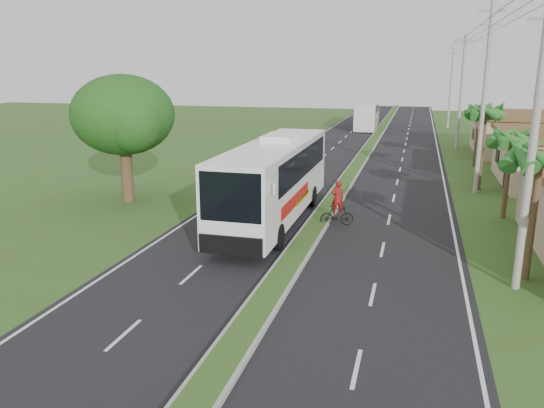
# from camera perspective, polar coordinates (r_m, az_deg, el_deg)

# --- Properties ---
(ground) EXTENTS (180.00, 180.00, 0.00)m
(ground) POSITION_cam_1_polar(r_m,az_deg,el_deg) (19.99, 0.63, -8.65)
(ground) COLOR #39531E
(ground) RESTS_ON ground
(road_asphalt) EXTENTS (14.00, 160.00, 0.02)m
(road_asphalt) POSITION_cam_1_polar(r_m,az_deg,el_deg) (38.88, 8.17, 2.63)
(road_asphalt) COLOR black
(road_asphalt) RESTS_ON ground
(median_strip) EXTENTS (1.20, 160.00, 0.18)m
(median_strip) POSITION_cam_1_polar(r_m,az_deg,el_deg) (38.86, 8.17, 2.77)
(median_strip) COLOR gray
(median_strip) RESTS_ON ground
(lane_edge_left) EXTENTS (0.12, 160.00, 0.01)m
(lane_edge_left) POSITION_cam_1_polar(r_m,az_deg,el_deg) (40.24, -1.34, 3.16)
(lane_edge_left) COLOR silver
(lane_edge_left) RESTS_ON ground
(lane_edge_right) EXTENTS (0.12, 160.00, 0.01)m
(lane_edge_right) POSITION_cam_1_polar(r_m,az_deg,el_deg) (38.65, 18.06, 1.98)
(lane_edge_right) COLOR silver
(lane_edge_right) RESTS_ON ground
(shop_far) EXTENTS (8.60, 11.60, 3.82)m
(shop_far) POSITION_cam_1_polar(r_m,az_deg,el_deg) (54.92, 25.25, 6.85)
(shop_far) COLOR tan
(shop_far) RESTS_ON ground
(palm_verge_a) EXTENTS (2.40, 2.40, 5.45)m
(palm_verge_a) POSITION_cam_1_polar(r_m,az_deg,el_deg) (21.47, 26.92, 4.57)
(palm_verge_a) COLOR #473321
(palm_verge_a) RESTS_ON ground
(palm_verge_b) EXTENTS (2.40, 2.40, 5.05)m
(palm_verge_b) POSITION_cam_1_polar(r_m,az_deg,el_deg) (30.37, 24.39, 6.55)
(palm_verge_b) COLOR #473321
(palm_verge_b) RESTS_ON ground
(palm_verge_c) EXTENTS (2.40, 2.40, 5.85)m
(palm_verge_c) POSITION_cam_1_polar(r_m,az_deg,el_deg) (37.13, 22.01, 9.18)
(palm_verge_c) COLOR #473321
(palm_verge_c) RESTS_ON ground
(palm_verge_d) EXTENTS (2.40, 2.40, 5.25)m
(palm_verge_d) POSITION_cam_1_polar(r_m,az_deg,el_deg) (46.15, 21.39, 9.33)
(palm_verge_d) COLOR #473321
(palm_verge_d) RESTS_ON ground
(shade_tree) EXTENTS (6.30, 6.00, 7.54)m
(shade_tree) POSITION_cam_1_polar(r_m,az_deg,el_deg) (32.61, -15.87, 8.92)
(shade_tree) COLOR #473321
(shade_tree) RESTS_ON ground
(utility_pole_a) EXTENTS (1.60, 0.28, 11.00)m
(utility_pole_a) POSITION_cam_1_polar(r_m,az_deg,el_deg) (20.28, 26.36, 6.82)
(utility_pole_a) COLOR gray
(utility_pole_a) RESTS_ON ground
(utility_pole_b) EXTENTS (3.20, 0.28, 12.00)m
(utility_pole_b) POSITION_cam_1_polar(r_m,az_deg,el_deg) (36.04, 21.82, 10.88)
(utility_pole_b) COLOR gray
(utility_pole_b) RESTS_ON ground
(utility_pole_c) EXTENTS (1.60, 0.28, 11.00)m
(utility_pole_c) POSITION_cam_1_polar(r_m,az_deg,el_deg) (55.97, 19.68, 11.35)
(utility_pole_c) COLOR gray
(utility_pole_c) RESTS_ON ground
(utility_pole_d) EXTENTS (1.60, 0.28, 10.50)m
(utility_pole_d) POSITION_cam_1_polar(r_m,az_deg,el_deg) (75.94, 18.66, 11.82)
(utility_pole_d) COLOR gray
(utility_pole_d) RESTS_ON ground
(coach_bus_main) EXTENTS (3.00, 13.76, 4.44)m
(coach_bus_main) POSITION_cam_1_polar(r_m,az_deg,el_deg) (27.47, 0.32, 3.08)
(coach_bus_main) COLOR white
(coach_bus_main) RESTS_ON ground
(coach_bus_far) EXTENTS (2.91, 11.88, 3.44)m
(coach_bus_far) POSITION_cam_1_polar(r_m,az_deg,el_deg) (72.96, 10.22, 9.53)
(coach_bus_far) COLOR silver
(coach_bus_far) RESTS_ON ground
(motorcyclist) EXTENTS (1.80, 1.05, 2.34)m
(motorcyclist) POSITION_cam_1_polar(r_m,az_deg,el_deg) (27.22, 7.02, -0.56)
(motorcyclist) COLOR black
(motorcyclist) RESTS_ON ground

